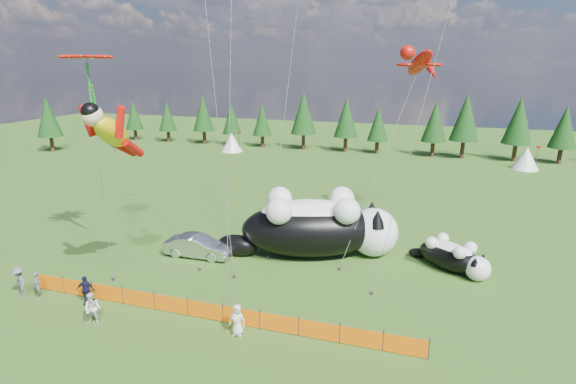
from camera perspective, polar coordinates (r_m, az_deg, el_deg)
name	(u,v)px	position (r m, az deg, el deg)	size (l,w,h in m)	color
ground	(230,292)	(26.76, -7.37, -12.48)	(160.00, 160.00, 0.00)	#11380A
safety_fence	(205,310)	(24.19, -10.47, -14.56)	(22.06, 0.06, 1.10)	#262626
tree_line	(357,125)	(67.58, 8.78, 8.35)	(90.00, 4.00, 8.00)	black
festival_tents	(434,153)	(62.27, 18.01, 4.70)	(50.00, 3.20, 2.80)	white
cat_large	(318,226)	(30.57, 3.82, -4.28)	(12.13, 6.98, 4.49)	black
cat_small	(453,256)	(30.52, 20.18, -7.65)	(4.99, 4.02, 2.05)	black
car	(198,246)	(31.34, -11.32, -6.77)	(1.58, 4.54, 1.50)	#BABBBF
spectator_a	(37,285)	(29.23, -29.28, -10.28)	(0.56, 0.37, 1.54)	#59595E
spectator_b	(93,309)	(25.20, -23.56, -13.46)	(0.84, 0.50, 1.73)	silver
spectator_c	(86,290)	(27.27, -24.31, -11.30)	(0.99, 0.51, 1.69)	#131435
spectator_d	(19,282)	(29.74, -30.95, -9.80)	(1.17, 0.60, 1.81)	#59595E
spectator_e	(237,320)	(22.59, -6.48, -15.85)	(0.79, 0.51, 1.61)	silver
superhero_kite	(112,133)	(25.27, -21.45, 7.04)	(5.01, 6.42, 11.61)	#DABE0B
gecko_kite	(420,63)	(32.56, 16.38, 15.43)	(6.23, 10.06, 14.89)	red
flower_kite	(87,60)	(30.04, -24.21, 15.07)	(4.01, 4.26, 13.35)	red
diamond_kite_c	(231,10)	(22.27, -7.23, 21.92)	(0.86, 2.21, 16.58)	#0B3DB1
diamond_kite_d	(297,13)	(33.29, 1.11, 21.77)	(0.85, 6.35, 18.31)	#0B8A7F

